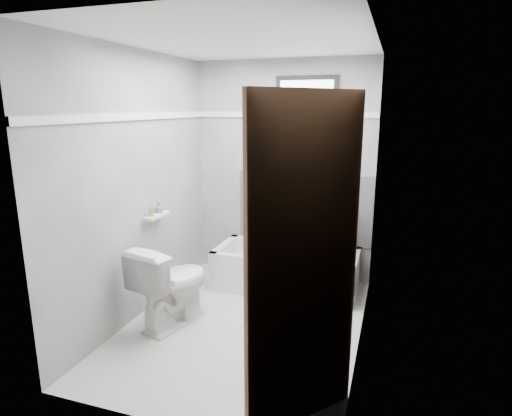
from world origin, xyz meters
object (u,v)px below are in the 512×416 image
at_px(soap_bottle_a, 151,211).
at_px(toilet, 172,284).
at_px(soap_bottle_b, 159,208).
at_px(office_chair, 319,227).
at_px(bathtub, 286,269).
at_px(door, 341,295).

bearing_deg(soap_bottle_a, toilet, -35.98).
relative_size(toilet, soap_bottle_b, 7.37).
bearing_deg(soap_bottle_a, office_chair, 31.21).
height_order(office_chair, toilet, office_chair).
xyz_separation_m(bathtub, soap_bottle_b, (-1.09, -0.70, 0.75)).
distance_m(bathtub, office_chair, 0.59).
bearing_deg(door, toilet, 144.67).
height_order(bathtub, door, door).
relative_size(office_chair, toilet, 1.52).
bearing_deg(soap_bottle_a, door, -35.44).
bearing_deg(door, soap_bottle_a, 144.56).
relative_size(door, soap_bottle_b, 19.49).
relative_size(toilet, door, 0.38).
bearing_deg(soap_bottle_b, door, -38.12).
xyz_separation_m(bathtub, toilet, (-0.77, -1.08, 0.16)).
distance_m(door, soap_bottle_b, 2.44).
relative_size(office_chair, soap_bottle_a, 11.62).
distance_m(office_chair, toilet, 1.59).
xyz_separation_m(bathtub, office_chair, (0.33, 0.02, 0.49)).
height_order(office_chair, soap_bottle_b, office_chair).
relative_size(bathtub, soap_bottle_a, 15.14).
bearing_deg(bathtub, soap_bottle_b, -147.14).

